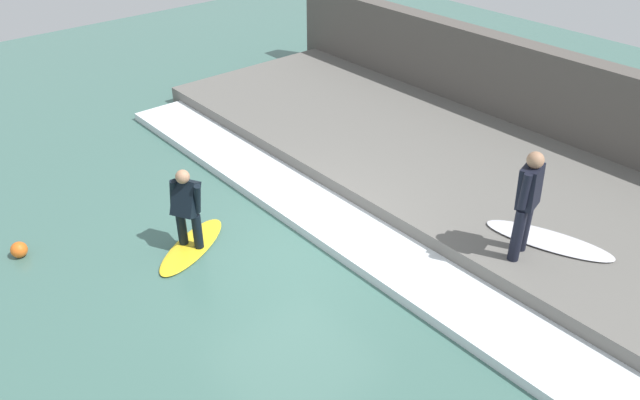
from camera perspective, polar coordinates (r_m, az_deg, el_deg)
name	(u,v)px	position (r m, az deg, el deg)	size (l,w,h in m)	color
ground_plane	(292,250)	(9.88, -2.55, -4.60)	(28.00, 28.00, 0.00)	#426B60
concrete_ledge	(446,166)	(12.04, 11.43, 3.06)	(4.40, 12.95, 0.38)	#66635E
back_wall	(528,94)	(13.58, 18.47, 9.19)	(0.50, 13.59, 2.00)	#544F49
wave_foam_crest	(337,224)	(10.33, 1.53, -2.24)	(1.14, 12.30, 0.16)	silver
surfboard_riding	(192,246)	(10.11, -11.64, -4.16)	(1.71, 1.27, 0.06)	yellow
surfer_riding	(186,205)	(9.68, -12.12, -0.44)	(0.54, 0.56, 1.35)	black
surfer_waiting_near	(527,199)	(9.09, 18.43, 0.06)	(0.55, 0.36, 1.67)	black
surfboard_waiting_near	(549,240)	(9.99, 20.17, -3.47)	(1.13, 1.98, 0.06)	silver
marker_buoy	(19,250)	(10.73, -25.81, -4.11)	(0.25, 0.25, 0.25)	orange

